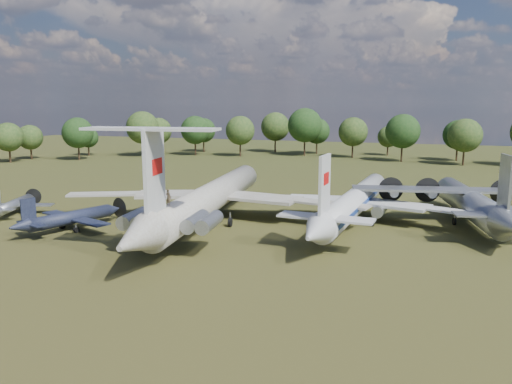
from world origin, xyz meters
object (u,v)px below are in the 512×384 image
(tu104_jet, at_px, (354,206))
(an12_transport, at_px, (470,207))
(person_on_il62, at_px, (168,197))
(small_prop_northwest, at_px, (15,207))
(small_prop_west, at_px, (71,221))
(il62_airliner, at_px, (212,203))

(tu104_jet, distance_m, an12_transport, 15.66)
(an12_transport, height_order, person_on_il62, person_on_il62)
(an12_transport, xyz_separation_m, small_prop_northwest, (-63.42, -14.92, -1.23))
(an12_transport, distance_m, small_prop_northwest, 65.16)
(tu104_jet, xyz_separation_m, small_prop_northwest, (-48.35, -10.68, -1.22))
(an12_transport, relative_size, small_prop_west, 2.05)
(an12_transport, bearing_deg, small_prop_northwest, -178.25)
(person_on_il62, bearing_deg, tu104_jet, -113.22)
(an12_transport, relative_size, person_on_il62, 19.95)
(il62_airliner, relative_size, tu104_jet, 1.21)
(person_on_il62, bearing_deg, small_prop_northwest, -2.60)
(small_prop_northwest, xyz_separation_m, person_on_il62, (31.29, -10.39, 5.25))
(il62_airliner, relative_size, an12_transport, 1.58)
(small_prop_northwest, bearing_deg, il62_airliner, -9.93)
(il62_airliner, bearing_deg, tu104_jet, 11.29)
(il62_airliner, height_order, small_prop_west, il62_airliner)
(small_prop_west, distance_m, small_prop_northwest, 15.14)
(il62_airliner, distance_m, small_prop_west, 18.44)
(tu104_jet, xyz_separation_m, person_on_il62, (-17.06, -21.07, 4.03))
(il62_airliner, distance_m, small_prop_northwest, 30.07)
(il62_airliner, height_order, tu104_jet, il62_airliner)
(an12_transport, bearing_deg, tu104_jet, -175.76)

